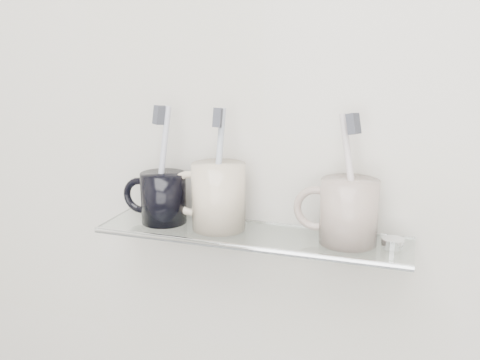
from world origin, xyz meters
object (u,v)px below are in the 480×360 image
at_px(shelf_glass, 251,235).
at_px(mug_center, 219,196).
at_px(mug_left, 164,198).
at_px(mug_right, 349,212).

xyz_separation_m(shelf_glass, mug_center, (-0.06, 0.00, 0.06)).
relative_size(shelf_glass, mug_left, 5.90).
height_order(mug_left, mug_right, mug_right).
bearing_deg(mug_center, mug_left, 158.93).
relative_size(shelf_glass, mug_right, 5.12).
bearing_deg(shelf_glass, mug_right, 1.89).
height_order(mug_center, mug_right, mug_center).
relative_size(mug_left, mug_right, 0.87).
distance_m(shelf_glass, mug_center, 0.08).
bearing_deg(mug_center, mug_right, -21.07).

